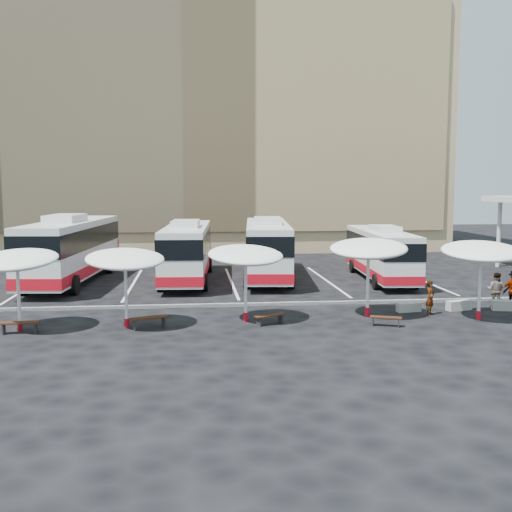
{
  "coord_description": "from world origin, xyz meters",
  "views": [
    {
      "loc": [
        -2.38,
        -28.59,
        5.93
      ],
      "look_at": [
        1.0,
        3.0,
        2.2
      ],
      "focal_mm": 42.0,
      "sensor_mm": 36.0,
      "label": 1
    }
  ],
  "objects": [
    {
      "name": "passenger_1",
      "position": [
        12.43,
        -1.09,
        0.86
      ],
      "size": [
        1.06,
        1.05,
        1.72
      ],
      "primitive_type": "imported",
      "rotation": [
        0.0,
        0.0,
        2.4
      ],
      "color": "black",
      "rests_on": "ground"
    },
    {
      "name": "wood_bench_2",
      "position": [
        0.9,
        -3.59,
        0.32
      ],
      "size": [
        1.41,
        0.91,
        0.42
      ],
      "rotation": [
        0.0,
        0.0,
        0.43
      ],
      "color": "black",
      "rests_on": "ground"
    },
    {
      "name": "conc_bench_2",
      "position": [
        12.52,
        -1.91,
        0.24
      ],
      "size": [
        1.36,
        0.74,
        0.49
      ],
      "primitive_type": "cube",
      "rotation": [
        0.0,
        0.0,
        -0.25
      ],
      "color": "#969691",
      "rests_on": "ground"
    },
    {
      "name": "bus_3",
      "position": [
        9.48,
        7.99,
        1.78
      ],
      "size": [
        3.13,
        11.14,
        3.49
      ],
      "rotation": [
        0.0,
        0.0,
        -0.07
      ],
      "color": "silver",
      "rests_on": "ground"
    },
    {
      "name": "wood_bench_3",
      "position": [
        5.76,
        -4.41,
        0.31
      ],
      "size": [
        1.37,
        0.8,
        0.41
      ],
      "rotation": [
        0.0,
        0.0,
        -0.36
      ],
      "color": "black",
      "rests_on": "ground"
    },
    {
      "name": "curb_divider",
      "position": [
        0.0,
        0.5,
        0.07
      ],
      "size": [
        34.0,
        0.25,
        0.15
      ],
      "primitive_type": "cube",
      "color": "black",
      "rests_on": "ground"
    },
    {
      "name": "wood_bench_0",
      "position": [
        -9.36,
        -4.05,
        0.36
      ],
      "size": [
        1.57,
        0.52,
        0.47
      ],
      "rotation": [
        0.0,
        0.0,
        0.07
      ],
      "color": "black",
      "rests_on": "ground"
    },
    {
      "name": "bay_lines",
      "position": [
        0.0,
        8.0,
        0.01
      ],
      "size": [
        24.15,
        12.0,
        0.01
      ],
      "color": "white",
      "rests_on": "ground"
    },
    {
      "name": "conc_bench_0",
      "position": [
        7.78,
        -1.68,
        0.21
      ],
      "size": [
        1.18,
        0.53,
        0.43
      ],
      "primitive_type": "cube",
      "rotation": [
        0.0,
        0.0,
        0.13
      ],
      "color": "#969691",
      "rests_on": "ground"
    },
    {
      "name": "sunshade_1",
      "position": [
        -5.17,
        -3.49,
        2.9
      ],
      "size": [
        4.03,
        4.06,
        3.41
      ],
      "rotation": [
        0.0,
        0.0,
        0.28
      ],
      "color": "silver",
      "rests_on": "ground"
    },
    {
      "name": "wood_bench_1",
      "position": [
        -4.22,
        -3.76,
        0.37
      ],
      "size": [
        1.64,
        0.96,
        0.49
      ],
      "rotation": [
        0.0,
        0.0,
        0.36
      ],
      "color": "black",
      "rests_on": "ground"
    },
    {
      "name": "ground",
      "position": [
        0.0,
        0.0,
        0.0
      ],
      "size": [
        120.0,
        120.0,
        0.0
      ],
      "primitive_type": "plane",
      "color": "black",
      "rests_on": "ground"
    },
    {
      "name": "sunshade_4",
      "position": [
        10.26,
        -3.66,
        3.06
      ],
      "size": [
        4.21,
        4.24,
        3.6
      ],
      "rotation": [
        0.0,
        0.0,
        -0.26
      ],
      "color": "silver",
      "rests_on": "ground"
    },
    {
      "name": "bus_0",
      "position": [
        -9.76,
        9.02,
        2.17
      ],
      "size": [
        4.11,
        13.57,
        4.24
      ],
      "rotation": [
        0.0,
        0.0,
        -0.1
      ],
      "color": "silver",
      "rests_on": "ground"
    },
    {
      "name": "sandstone_building",
      "position": [
        0.0,
        31.87,
        12.63
      ],
      "size": [
        42.0,
        18.25,
        29.6
      ],
      "color": "tan",
      "rests_on": "ground"
    },
    {
      "name": "bus_2",
      "position": [
        2.41,
        9.48,
        2.03
      ],
      "size": [
        3.86,
        12.73,
        3.98
      ],
      "rotation": [
        0.0,
        0.0,
        -0.1
      ],
      "color": "silver",
      "rests_on": "ground"
    },
    {
      "name": "sunshade_0",
      "position": [
        -9.49,
        -3.56,
        2.93
      ],
      "size": [
        3.83,
        3.87,
        3.45
      ],
      "rotation": [
        0.0,
        0.0,
        -0.18
      ],
      "color": "silver",
      "rests_on": "ground"
    },
    {
      "name": "sunshade_2",
      "position": [
        -0.08,
        -2.84,
        2.93
      ],
      "size": [
        3.88,
        3.91,
        3.44
      ],
      "rotation": [
        0.0,
        0.0,
        0.2
      ],
      "color": "silver",
      "rests_on": "ground"
    },
    {
      "name": "bus_1",
      "position": [
        -2.71,
        9.02,
        1.97
      ],
      "size": [
        3.37,
        12.27,
        3.85
      ],
      "rotation": [
        0.0,
        0.0,
        -0.06
      ],
      "color": "silver",
      "rests_on": "ground"
    },
    {
      "name": "sunshade_3",
      "position": [
        5.54,
        -2.43,
        3.11
      ],
      "size": [
        4.45,
        4.48,
        3.66
      ],
      "rotation": [
        0.0,
        0.0,
        -0.33
      ],
      "color": "silver",
      "rests_on": "ground"
    },
    {
      "name": "conc_bench_1",
      "position": [
        10.31,
        -1.58,
        0.23
      ],
      "size": [
        1.31,
        0.72,
        0.47
      ],
      "primitive_type": "cube",
      "rotation": [
        0.0,
        0.0,
        0.26
      ],
      "color": "#969691",
      "rests_on": "ground"
    },
    {
      "name": "passenger_0",
      "position": [
        8.53,
        -2.42,
        0.79
      ],
      "size": [
        0.66,
        0.69,
        1.59
      ],
      "primitive_type": "imported",
      "rotation": [
        0.0,
        0.0,
        0.86
      ],
      "color": "black",
      "rests_on": "ground"
    }
  ]
}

